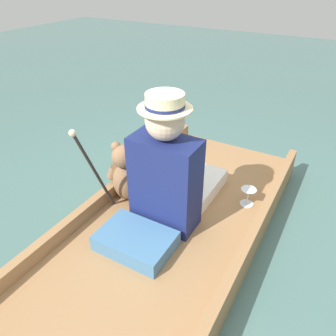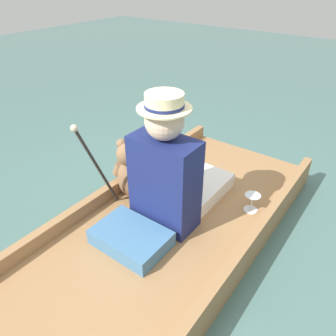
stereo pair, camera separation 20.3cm
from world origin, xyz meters
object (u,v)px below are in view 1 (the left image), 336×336
walking_cane (91,165)px  teddy_bear (125,174)px  seated_person (172,173)px  wine_glass (248,193)px

walking_cane → teddy_bear: bearing=81.5°
seated_person → teddy_bear: seated_person is taller
seated_person → teddy_bear: 0.39m
teddy_bear → seated_person: bearing=0.9°
seated_person → wine_glass: size_ratio=6.77×
teddy_bear → walking_cane: (-0.04, -0.28, 0.21)m
wine_glass → seated_person: bearing=-139.6°
seated_person → wine_glass: (0.42, 0.36, -0.24)m
wine_glass → walking_cane: size_ratio=0.19×
wine_glass → teddy_bear: bearing=-155.4°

